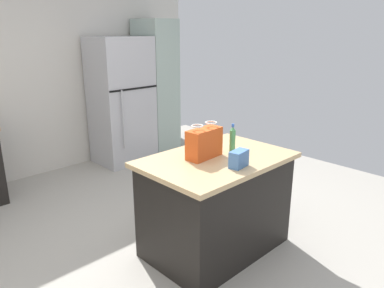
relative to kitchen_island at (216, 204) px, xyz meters
name	(u,v)px	position (x,y,z in m)	size (l,w,h in m)	color
ground	(169,247)	(-0.30, 0.30, -0.44)	(6.33, 6.33, 0.00)	#ADA89E
back_wall	(33,74)	(-0.31, 2.94, 0.90)	(4.96, 0.13, 2.68)	silver
kitchen_island	(216,204)	(0.00, 0.00, 0.00)	(1.26, 0.86, 0.87)	black
refrigerator	(122,101)	(0.75, 2.54, 0.46)	(0.79, 0.68, 1.81)	#B7B7BC
tall_cabinet	(156,88)	(1.39, 2.54, 0.58)	(0.46, 0.61, 2.05)	#9EB2A8
shopping_bag	(204,143)	(-0.08, 0.08, 0.56)	(0.33, 0.17, 0.29)	#DB511E
small_box	(239,159)	(-0.04, -0.27, 0.50)	(0.17, 0.09, 0.13)	#4775B7
bottle	(232,140)	(0.16, -0.03, 0.55)	(0.05, 0.05, 0.27)	#4C9956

